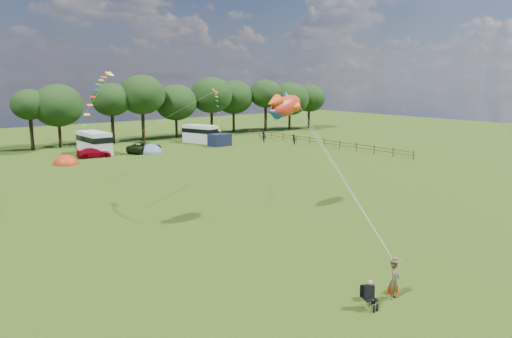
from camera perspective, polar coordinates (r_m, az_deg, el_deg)
ground_plane at (r=27.96m, az=10.31°, el=-10.47°), size 180.00×180.00×0.00m
tree_line at (r=76.48m, az=-19.01°, el=7.25°), size 102.98×10.98×10.27m
fence at (r=73.68m, az=6.97°, el=3.23°), size 0.12×33.12×1.20m
car_c at (r=65.38m, az=-18.05°, el=1.78°), size 4.27×2.34×1.21m
car_d at (r=68.03m, az=-12.62°, el=2.46°), size 5.73×4.23×1.42m
campervan_c at (r=67.96m, az=-18.00°, el=2.93°), size 2.72×6.06×2.93m
campervan_d at (r=76.54m, az=-6.37°, el=4.07°), size 3.84×5.93×2.69m
tent_orange at (r=61.46m, az=-20.89°, el=0.53°), size 2.76×3.02×2.16m
tent_greyblue at (r=67.22m, az=-11.97°, el=1.80°), size 3.23×3.54×2.40m
awning_navy at (r=72.92m, az=-4.18°, el=3.34°), size 2.99×2.51×1.75m
kite_flyer at (r=23.88m, az=15.54°, el=-12.11°), size 0.77×0.65×1.80m
camp_chair at (r=22.73m, az=12.78°, el=-13.49°), size 0.69×0.72×1.32m
kite_bag at (r=24.73m, az=15.36°, el=-13.12°), size 0.55×0.44×0.35m
fish_kite at (r=34.84m, az=3.13°, el=7.18°), size 4.11×2.22×2.15m
streamer_kite_b at (r=39.25m, az=-17.46°, el=8.77°), size 4.23×4.52×3.77m
streamer_kite_c at (r=36.74m, az=-4.52°, el=7.66°), size 3.06×4.89×2.76m
walker_a at (r=74.52m, az=4.29°, el=3.39°), size 0.85×0.79×1.49m
walker_b at (r=76.73m, az=0.86°, el=3.70°), size 1.13×0.59×1.70m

